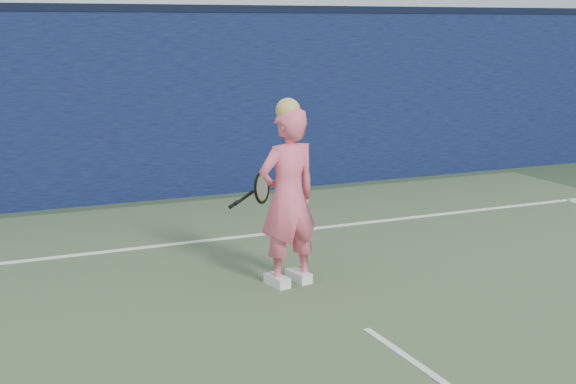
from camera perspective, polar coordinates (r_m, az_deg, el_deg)
name	(u,v)px	position (r m, az deg, el deg)	size (l,w,h in m)	color
ground	(440,381)	(5.61, 10.73, -13.09)	(80.00, 80.00, 0.00)	#31452A
backstop_wall	(170,106)	(11.11, -8.36, 6.07)	(24.00, 0.40, 2.50)	#0C0D38
wall_cap	(167,8)	(11.06, -8.57, 12.79)	(24.00, 0.42, 0.10)	black
player	(288,197)	(7.21, 0.00, -0.33)	(0.65, 0.49, 1.71)	#F8607B
racket	(260,189)	(7.61, -2.04, 0.21)	(0.53, 0.32, 0.31)	black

